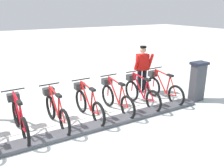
{
  "coord_description": "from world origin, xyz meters",
  "views": [
    {
      "loc": [
        -4.85,
        1.71,
        2.88
      ],
      "look_at": [
        0.5,
        -1.37,
        0.9
      ],
      "focal_mm": 37.97,
      "sensor_mm": 36.0,
      "label": 1
    }
  ],
  "objects": [
    {
      "name": "bike_docked_5",
      "position": [
        0.62,
        1.09,
        0.43
      ],
      "size": [
        1.72,
        0.54,
        1.02
      ],
      "color": "black",
      "rests_on": "ground"
    },
    {
      "name": "ground_plane",
      "position": [
        0.0,
        0.0,
        0.0
      ],
      "size": [
        60.0,
        60.0,
        0.0
      ],
      "primitive_type": "plane",
      "color": "silver"
    },
    {
      "name": "bike_docked_2",
      "position": [
        0.62,
        -1.56,
        0.43
      ],
      "size": [
        1.72,
        0.54,
        1.02
      ],
      "color": "black",
      "rests_on": "ground"
    },
    {
      "name": "worker_near_rack",
      "position": [
        1.58,
        -3.21,
        0.91
      ],
      "size": [
        0.53,
        0.67,
        1.66
      ],
      "color": "white",
      "rests_on": "ground"
    },
    {
      "name": "bike_docked_4",
      "position": [
        0.62,
        0.2,
        0.43
      ],
      "size": [
        1.72,
        0.54,
        1.02
      ],
      "color": "black",
      "rests_on": "ground"
    },
    {
      "name": "bike_docked_3",
      "position": [
        0.62,
        -0.68,
        0.43
      ],
      "size": [
        1.72,
        0.54,
        1.02
      ],
      "color": "black",
      "rests_on": "ground"
    },
    {
      "name": "dock_rail_base",
      "position": [
        0.0,
        0.0,
        0.05
      ],
      "size": [
        0.44,
        7.86,
        0.1
      ],
      "primitive_type": "cube",
      "color": "#47474C",
      "rests_on": "ground"
    },
    {
      "name": "bike_docked_1",
      "position": [
        0.62,
        -2.45,
        0.43
      ],
      "size": [
        1.72,
        0.54,
        1.02
      ],
      "color": "black",
      "rests_on": "ground"
    },
    {
      "name": "payment_kiosk",
      "position": [
        0.05,
        -4.27,
        0.67
      ],
      "size": [
        0.36,
        0.52,
        1.28
      ],
      "color": "#38383D",
      "rests_on": "ground"
    },
    {
      "name": "bike_docked_0",
      "position": [
        0.62,
        -3.33,
        0.43
      ],
      "size": [
        1.72,
        0.54,
        1.02
      ],
      "color": "black",
      "rests_on": "ground"
    }
  ]
}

